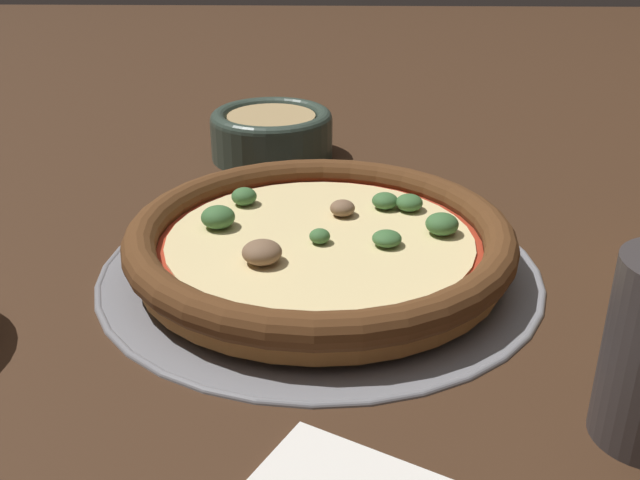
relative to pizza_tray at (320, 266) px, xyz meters
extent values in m
plane|color=#3D2616|center=(0.00, 0.00, 0.00)|extent=(3.00, 3.00, 0.00)
cylinder|color=gray|center=(0.00, 0.00, 0.00)|extent=(0.37, 0.37, 0.00)
torus|color=gray|center=(0.00, 0.00, 0.00)|extent=(0.37, 0.37, 0.01)
cylinder|color=#A86B33|center=(0.00, 0.00, 0.01)|extent=(0.30, 0.30, 0.02)
torus|color=#563319|center=(0.00, 0.00, 0.03)|extent=(0.32, 0.32, 0.03)
cylinder|color=#A32D19|center=(0.00, 0.00, 0.02)|extent=(0.27, 0.27, 0.00)
cylinder|color=beige|center=(0.00, 0.00, 0.03)|extent=(0.26, 0.26, 0.00)
ellipsoid|color=#3D6B38|center=(0.02, 0.09, 0.04)|extent=(0.04, 0.04, 0.02)
ellipsoid|color=#3D6B38|center=(-0.01, 0.00, 0.03)|extent=(0.02, 0.02, 0.01)
ellipsoid|color=#3D6B38|center=(-0.01, -0.05, 0.03)|extent=(0.03, 0.03, 0.01)
ellipsoid|color=brown|center=(-0.05, 0.04, 0.04)|extent=(0.04, 0.04, 0.02)
ellipsoid|color=#3D6B38|center=(0.01, -0.10, 0.04)|extent=(0.04, 0.04, 0.02)
ellipsoid|color=#3D6B38|center=(0.07, 0.07, 0.03)|extent=(0.03, 0.03, 0.02)
ellipsoid|color=#3D6B38|center=(0.06, -0.08, 0.03)|extent=(0.03, 0.03, 0.01)
ellipsoid|color=#3D6B38|center=(0.06, -0.06, 0.03)|extent=(0.03, 0.03, 0.01)
ellipsoid|color=brown|center=(0.05, -0.02, 0.03)|extent=(0.03, 0.03, 0.01)
cylinder|color=#334238|center=(0.29, 0.06, 0.02)|extent=(0.14, 0.14, 0.05)
torus|color=#334238|center=(0.29, 0.06, 0.04)|extent=(0.14, 0.14, 0.02)
cylinder|color=tan|center=(0.29, 0.06, 0.05)|extent=(0.10, 0.10, 0.00)
camera|label=1|loc=(-0.56, -0.01, 0.29)|focal=42.00mm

